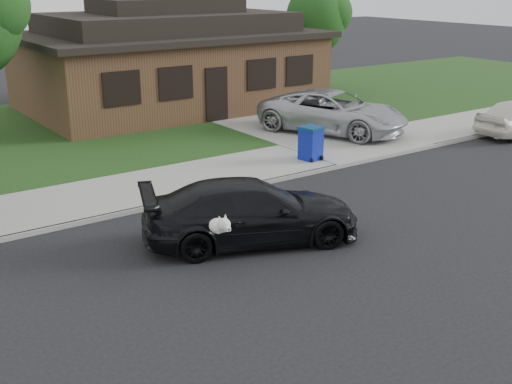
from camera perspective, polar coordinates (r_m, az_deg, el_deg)
ground at (r=15.26m, az=5.45°, el=-3.31°), size 120.00×120.00×0.00m
sidewalk at (r=19.09m, az=-4.26°, el=1.46°), size 60.00×3.00×0.12m
curb at (r=17.88m, az=-1.79°, el=0.30°), size 60.00×0.12×0.12m
lawn at (r=26.07m, az=-13.39°, el=5.71°), size 60.00×13.00×0.13m
driveway at (r=26.34m, az=1.38°, el=6.35°), size 4.50×13.00×0.14m
sedan at (r=14.29m, az=-0.44°, el=-1.76°), size 5.24×3.59×1.41m
minivan at (r=24.08m, az=6.87°, el=7.09°), size 4.52×6.08×1.54m
recycling_bin at (r=20.46m, az=4.90°, el=4.38°), size 0.76×0.76×1.07m
house at (r=29.14m, az=-7.79°, el=11.50°), size 12.60×8.60×4.65m
tree_1 at (r=33.05m, az=5.64°, el=15.17°), size 3.15×3.00×5.25m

